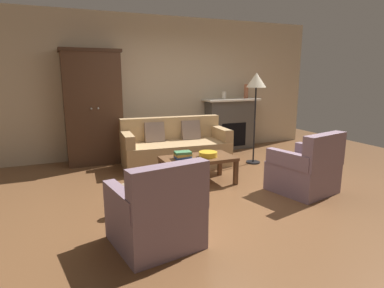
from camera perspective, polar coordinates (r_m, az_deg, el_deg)
The scene contains 14 objects.
ground_plane at distance 4.81m, azimuth 3.98°, elevation -7.94°, with size 9.60×9.60×0.00m, color brown.
back_wall at distance 6.89m, azimuth -5.65°, elevation 10.01°, with size 7.20×0.10×2.80m, color beige.
fireplace at distance 7.36m, azimuth 6.70°, elevation 3.61°, with size 1.26×0.48×1.12m.
armoire at distance 6.30m, azimuth -16.96°, elevation 6.14°, with size 1.06×0.57×2.09m.
couch at distance 6.00m, azimuth -2.97°, elevation -0.71°, with size 1.97×0.97×0.86m.
coffee_table at distance 4.94m, azimuth 1.07°, elevation -2.92°, with size 1.10×0.60×0.42m.
fruit_bowl at distance 4.94m, azimuth 2.83°, elevation -1.80°, with size 0.28×0.28×0.08m, color gold.
book_stack at distance 4.83m, azimuth -1.61°, elevation -1.93°, with size 0.26×0.20×0.11m.
mantel_vase_cream at distance 7.19m, azimuth 5.63°, elevation 8.50°, with size 0.09×0.09×0.16m, color beige.
mantel_vase_terracotta at distance 7.47m, azimuth 9.47°, elevation 9.10°, with size 0.10×0.10×0.31m, color #A86042.
armchair_near_left at distance 3.23m, azimuth -6.17°, elevation -12.26°, with size 0.88×0.88×0.88m.
armchair_near_right at distance 4.88m, azimuth 19.30°, elevation -4.43°, with size 0.92×0.92×0.88m.
floor_lamp at distance 6.09m, azimuth 11.18°, elevation 10.03°, with size 0.36×0.36×1.68m.
dog at distance 4.17m, azimuth -10.85°, elevation -7.75°, with size 0.40×0.50×0.39m.
Camera 1 is at (-2.07, -4.02, 1.65)m, focal length 30.43 mm.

